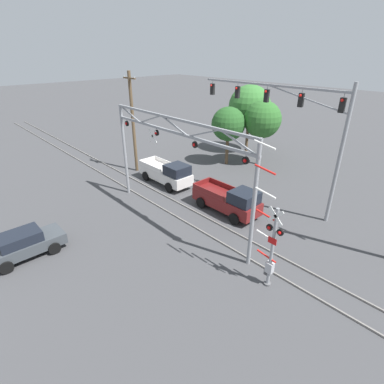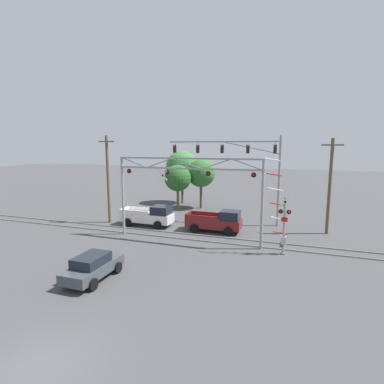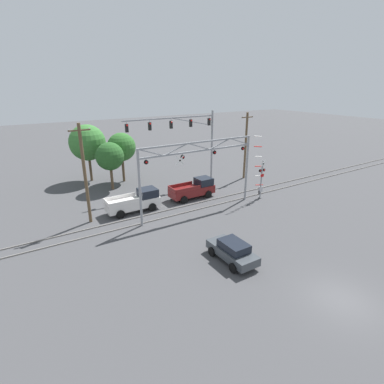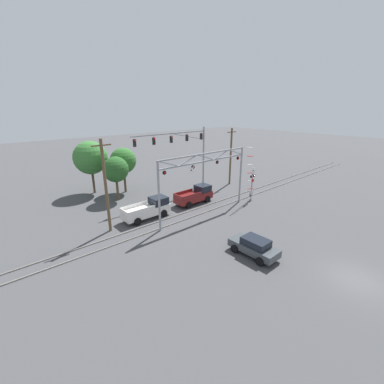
{
  "view_description": "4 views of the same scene",
  "coord_description": "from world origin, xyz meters",
  "px_view_note": "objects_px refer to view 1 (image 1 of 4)",
  "views": [
    {
      "loc": [
        13.57,
        4.3,
        10.54
      ],
      "look_at": [
        0.57,
        16.28,
        2.07
      ],
      "focal_mm": 28.0,
      "sensor_mm": 36.0,
      "label": 1
    },
    {
      "loc": [
        8.25,
        -7.32,
        7.87
      ],
      "look_at": [
        -0.44,
        17.92,
        3.76
      ],
      "focal_mm": 28.0,
      "sensor_mm": 36.0,
      "label": 2
    },
    {
      "loc": [
        -15.06,
        -7.47,
        11.97
      ],
      "look_at": [
        -1.63,
        14.01,
        2.75
      ],
      "focal_mm": 28.0,
      "sensor_mm": 36.0,
      "label": 3
    },
    {
      "loc": [
        -18.67,
        -3.74,
        11.6
      ],
      "look_at": [
        -1.23,
        16.18,
        2.71
      ],
      "focal_mm": 24.0,
      "sensor_mm": 36.0,
      "label": 4
    }
  ],
  "objects_px": {
    "crossing_signal_mast": "(270,244)",
    "background_tree_far_right_verge": "(262,120)",
    "pickup_truck_following": "(167,173)",
    "traffic_signal_span": "(299,120)",
    "sedan_waiting": "(24,244)",
    "crossing_gantry": "(175,151)",
    "pickup_truck_lead": "(229,200)",
    "background_tree_far_left_verge": "(250,107)",
    "utility_pole_left": "(133,122)",
    "background_tree_beyond_span": "(228,124)"
  },
  "relations": [
    {
      "from": "pickup_truck_lead",
      "to": "utility_pole_left",
      "type": "xyz_separation_m",
      "value": [
        -11.39,
        -0.22,
        3.61
      ]
    },
    {
      "from": "crossing_gantry",
      "to": "background_tree_far_left_verge",
      "type": "relative_size",
      "value": 1.7
    },
    {
      "from": "pickup_truck_following",
      "to": "crossing_gantry",
      "type": "bearing_deg",
      "value": -33.0
    },
    {
      "from": "traffic_signal_span",
      "to": "background_tree_far_left_verge",
      "type": "height_order",
      "value": "traffic_signal_span"
    },
    {
      "from": "crossing_gantry",
      "to": "background_tree_far_right_verge",
      "type": "bearing_deg",
      "value": 102.38
    },
    {
      "from": "pickup_truck_lead",
      "to": "sedan_waiting",
      "type": "bearing_deg",
      "value": -110.2
    },
    {
      "from": "crossing_signal_mast",
      "to": "traffic_signal_span",
      "type": "distance_m",
      "value": 9.8
    },
    {
      "from": "pickup_truck_following",
      "to": "background_tree_far_left_verge",
      "type": "distance_m",
      "value": 13.02
    },
    {
      "from": "traffic_signal_span",
      "to": "sedan_waiting",
      "type": "height_order",
      "value": "traffic_signal_span"
    },
    {
      "from": "crossing_signal_mast",
      "to": "pickup_truck_lead",
      "type": "distance_m",
      "value": 7.32
    },
    {
      "from": "background_tree_far_right_verge",
      "to": "crossing_signal_mast",
      "type": "bearing_deg",
      "value": -52.78
    },
    {
      "from": "crossing_gantry",
      "to": "pickup_truck_lead",
      "type": "xyz_separation_m",
      "value": [
        1.66,
        3.44,
        -3.95
      ]
    },
    {
      "from": "crossing_gantry",
      "to": "pickup_truck_following",
      "type": "distance_m",
      "value": 7.36
    },
    {
      "from": "crossing_signal_mast",
      "to": "pickup_truck_lead",
      "type": "relative_size",
      "value": 1.39
    },
    {
      "from": "pickup_truck_following",
      "to": "background_tree_far_right_verge",
      "type": "xyz_separation_m",
      "value": [
        2.3,
        9.84,
        3.47
      ]
    },
    {
      "from": "pickup_truck_following",
      "to": "background_tree_far_right_verge",
      "type": "height_order",
      "value": "background_tree_far_right_verge"
    },
    {
      "from": "sedan_waiting",
      "to": "utility_pole_left",
      "type": "height_order",
      "value": "utility_pole_left"
    },
    {
      "from": "background_tree_far_left_verge",
      "to": "pickup_truck_lead",
      "type": "bearing_deg",
      "value": -56.73
    },
    {
      "from": "crossing_signal_mast",
      "to": "crossing_gantry",
      "type": "bearing_deg",
      "value": 175.38
    },
    {
      "from": "crossing_signal_mast",
      "to": "traffic_signal_span",
      "type": "height_order",
      "value": "traffic_signal_span"
    },
    {
      "from": "pickup_truck_lead",
      "to": "traffic_signal_span",
      "type": "bearing_deg",
      "value": 62.17
    },
    {
      "from": "traffic_signal_span",
      "to": "background_tree_beyond_span",
      "type": "distance_m",
      "value": 9.87
    },
    {
      "from": "crossing_signal_mast",
      "to": "sedan_waiting",
      "type": "distance_m",
      "value": 13.25
    },
    {
      "from": "utility_pole_left",
      "to": "background_tree_far_left_verge",
      "type": "height_order",
      "value": "utility_pole_left"
    },
    {
      "from": "utility_pole_left",
      "to": "background_tree_far_right_verge",
      "type": "bearing_deg",
      "value": 55.7
    },
    {
      "from": "background_tree_far_right_verge",
      "to": "background_tree_beyond_span",
      "type": "bearing_deg",
      "value": -134.38
    },
    {
      "from": "background_tree_far_left_verge",
      "to": "background_tree_beyond_span",
      "type": "bearing_deg",
      "value": -75.46
    },
    {
      "from": "background_tree_far_right_verge",
      "to": "crossing_gantry",
      "type": "bearing_deg",
      "value": -77.62
    },
    {
      "from": "crossing_gantry",
      "to": "background_tree_beyond_span",
      "type": "bearing_deg",
      "value": 115.26
    },
    {
      "from": "sedan_waiting",
      "to": "background_tree_beyond_span",
      "type": "bearing_deg",
      "value": 96.87
    },
    {
      "from": "pickup_truck_lead",
      "to": "background_tree_far_right_verge",
      "type": "bearing_deg",
      "value": 115.01
    },
    {
      "from": "traffic_signal_span",
      "to": "pickup_truck_following",
      "type": "height_order",
      "value": "traffic_signal_span"
    },
    {
      "from": "background_tree_far_left_verge",
      "to": "sedan_waiting",
      "type": "bearing_deg",
      "value": -81.59
    },
    {
      "from": "crossing_signal_mast",
      "to": "background_tree_far_left_verge",
      "type": "bearing_deg",
      "value": 130.61
    },
    {
      "from": "sedan_waiting",
      "to": "background_tree_far_right_verge",
      "type": "height_order",
      "value": "background_tree_far_right_verge"
    },
    {
      "from": "crossing_signal_mast",
      "to": "background_tree_far_left_verge",
      "type": "xyz_separation_m",
      "value": [
        -14.01,
        16.34,
        2.63
      ]
    },
    {
      "from": "traffic_signal_span",
      "to": "background_tree_far_right_verge",
      "type": "bearing_deg",
      "value": 139.43
    },
    {
      "from": "pickup_truck_following",
      "to": "crossing_signal_mast",
      "type": "bearing_deg",
      "value": -17.32
    },
    {
      "from": "sedan_waiting",
      "to": "utility_pole_left",
      "type": "bearing_deg",
      "value": 120.28
    },
    {
      "from": "sedan_waiting",
      "to": "background_tree_beyond_span",
      "type": "xyz_separation_m",
      "value": [
        -2.36,
        19.59,
        3.22
      ]
    },
    {
      "from": "pickup_truck_following",
      "to": "background_tree_beyond_span",
      "type": "bearing_deg",
      "value": 89.6
    },
    {
      "from": "pickup_truck_lead",
      "to": "background_tree_far_left_verge",
      "type": "distance_m",
      "value": 15.22
    },
    {
      "from": "pickup_truck_following",
      "to": "background_tree_beyond_span",
      "type": "height_order",
      "value": "background_tree_beyond_span"
    },
    {
      "from": "crossing_gantry",
      "to": "utility_pole_left",
      "type": "xyz_separation_m",
      "value": [
        -9.73,
        3.21,
        -0.34
      ]
    },
    {
      "from": "crossing_gantry",
      "to": "background_tree_far_right_verge",
      "type": "distance_m",
      "value": 13.55
    },
    {
      "from": "crossing_signal_mast",
      "to": "background_tree_far_right_verge",
      "type": "height_order",
      "value": "crossing_signal_mast"
    },
    {
      "from": "background_tree_beyond_span",
      "to": "background_tree_far_right_verge",
      "type": "relative_size",
      "value": 0.91
    },
    {
      "from": "pickup_truck_lead",
      "to": "background_tree_beyond_span",
      "type": "relative_size",
      "value": 0.9
    },
    {
      "from": "crossing_signal_mast",
      "to": "background_tree_far_left_verge",
      "type": "distance_m",
      "value": 21.68
    },
    {
      "from": "crossing_gantry",
      "to": "crossing_signal_mast",
      "type": "relative_size",
      "value": 1.75
    }
  ]
}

